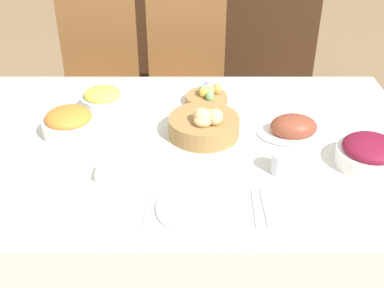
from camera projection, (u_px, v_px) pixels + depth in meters
The scene contains 17 objects.
ground_plane at pixel (185, 281), 2.12m from camera, with size 12.00×12.00×0.00m, color #937551.
dining_table at pixel (185, 218), 1.92m from camera, with size 1.72×1.12×0.73m.
chair_far_center at pixel (186, 85), 2.60m from camera, with size 0.43×0.43×0.98m.
chair_far_left at pixel (98, 85), 2.60m from camera, with size 0.44×0.44×0.98m.
sideboard at pixel (218, 46), 3.32m from camera, with size 1.26×0.44×0.89m.
bread_basket at pixel (205, 125), 1.74m from camera, with size 0.26×0.26×0.13m.
egg_basket at pixel (208, 96), 1.97m from camera, with size 0.17×0.17×0.08m.
ham_platter at pixel (294, 128), 1.75m from camera, with size 0.26×0.18×0.09m.
pineapple_bowl at pixel (103, 99), 1.91m from camera, with size 0.17×0.17×0.09m.
beet_salad_bowl at pixel (370, 153), 1.58m from camera, with size 0.22×0.22×0.10m.
carrot_bowl at pixel (70, 122), 1.75m from camera, with size 0.20×0.20×0.10m.
dinner_plate at pixel (202, 207), 1.41m from camera, with size 0.27×0.27×0.01m.
fork at pixel (148, 208), 1.41m from camera, with size 0.01×0.17×0.00m.
knife at pixel (255, 208), 1.41m from camera, with size 0.01×0.17×0.00m.
spoon at pixel (266, 208), 1.41m from camera, with size 0.01×0.17×0.00m.
drinking_cup at pixel (282, 163), 1.55m from camera, with size 0.07×0.07×0.07m.
butter_dish at pixel (113, 173), 1.54m from camera, with size 0.10×0.06×0.03m.
Camera 1 is at (0.03, -1.47, 1.64)m, focal length 45.00 mm.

